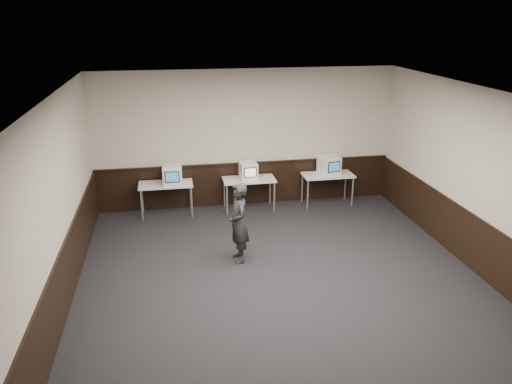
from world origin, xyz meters
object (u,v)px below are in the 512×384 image
emac_left (172,175)px  person (239,223)px  desk_right (328,177)px  emac_center (248,171)px  emac_right (329,165)px  desk_left (166,186)px  desk_center (249,182)px

emac_left → person: size_ratio=0.32×
desk_right → emac_center: 1.93m
emac_right → desk_left: bearing=167.5°
desk_left → person: person is taller
desk_center → emac_left: (-1.74, -0.05, 0.28)m
person → emac_center: bearing=161.1°
desk_center → emac_right: size_ratio=2.24×
emac_left → emac_right: (3.67, 0.08, 0.00)m
desk_right → emac_left: size_ratio=2.53×
desk_center → emac_center: emac_center is taller
desk_center → emac_left: bearing=-178.3°
emac_right → person: 3.59m
emac_left → emac_right: emac_right is taller
desk_right → desk_center: bearing=180.0°
desk_left → desk_center: size_ratio=1.00×
person → emac_left: bearing=-160.8°
desk_right → emac_center: (-1.91, 0.01, 0.26)m
desk_left → emac_right: (3.83, 0.03, 0.29)m
desk_center → desk_right: bearing=0.0°
desk_right → emac_center: bearing=179.8°
desk_center → desk_left: bearing=180.0°
desk_center → person: person is taller
desk_left → emac_left: bearing=-17.8°
person → emac_right: bearing=129.4°
desk_center → emac_center: (-0.01, 0.01, 0.26)m
desk_left → emac_right: size_ratio=2.24×
emac_center → desk_center: bearing=-28.0°
emac_center → emac_right: bearing=-2.8°
emac_left → emac_center: emac_left is taller
emac_center → desk_right: bearing=-3.6°
desk_left → emac_left: emac_left is taller
desk_left → emac_center: (1.89, 0.01, 0.26)m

